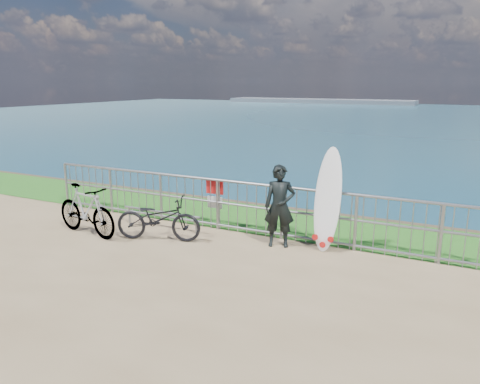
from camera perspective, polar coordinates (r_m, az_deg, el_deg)
The scene contains 8 objects.
grass_strip at distance 11.05m, azimuth 2.35°, elevation -3.25°, with size 120.00×120.00×0.00m, color #1E5C19.
seascape at distance 161.92m, azimuth 9.57°, elevation 10.65°, with size 260.00×260.00×5.00m.
railing at distance 9.94m, azimuth -0.18°, elevation -1.74°, with size 10.06×0.10×1.13m.
surfer at distance 9.09m, azimuth 4.85°, elevation -1.73°, with size 0.59×0.39×1.62m, color black.
surfboard at distance 9.01m, azimuth 10.60°, elevation -1.36°, with size 0.54×0.48×1.99m.
bicycle_near at distance 9.62m, azimuth -9.93°, elevation -3.20°, with size 0.61×1.75×0.92m, color black.
bicycle_far at distance 10.31m, azimuth -18.25°, elevation -2.11°, with size 0.51×1.79×1.08m, color black.
bike_rack at distance 10.37m, azimuth -9.57°, elevation -2.65°, with size 1.99×0.05×0.41m.
Camera 1 is at (4.35, -6.95, 3.17)m, focal length 35.00 mm.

